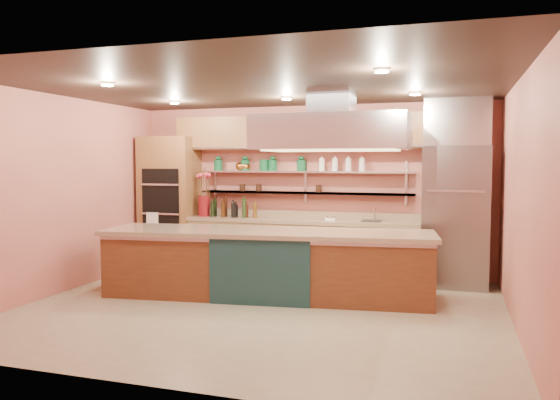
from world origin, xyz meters
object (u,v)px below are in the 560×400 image
(refrigerator, at_px, (455,216))
(island, at_px, (267,264))
(copper_kettle, at_px, (241,166))
(flower_vase, at_px, (204,206))
(green_canister, at_px, (264,165))
(kitchen_scale, at_px, (331,218))

(refrigerator, distance_m, island, 2.94)
(island, bearing_deg, copper_kettle, 114.54)
(flower_vase, relative_size, green_canister, 1.86)
(island, distance_m, copper_kettle, 2.41)
(green_canister, bearing_deg, flower_vase, -167.89)
(island, height_order, green_canister, green_canister)
(island, relative_size, flower_vase, 12.65)
(refrigerator, height_order, green_canister, refrigerator)
(flower_vase, xyz_separation_m, kitchen_scale, (2.23, 0.00, -0.13))
(kitchen_scale, bearing_deg, copper_kettle, 158.11)
(kitchen_scale, relative_size, copper_kettle, 0.85)
(kitchen_scale, bearing_deg, island, -125.08)
(flower_vase, distance_m, copper_kettle, 0.94)
(copper_kettle, relative_size, green_canister, 0.98)
(flower_vase, bearing_deg, copper_kettle, 20.11)
(kitchen_scale, xyz_separation_m, green_canister, (-1.20, 0.22, 0.84))
(flower_vase, bearing_deg, green_canister, 12.11)
(refrigerator, xyz_separation_m, green_canister, (-3.10, 0.23, 0.76))
(refrigerator, bearing_deg, green_canister, 175.76)
(kitchen_scale, bearing_deg, green_canister, 155.45)
(island, height_order, kitchen_scale, kitchen_scale)
(flower_vase, bearing_deg, island, -42.04)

